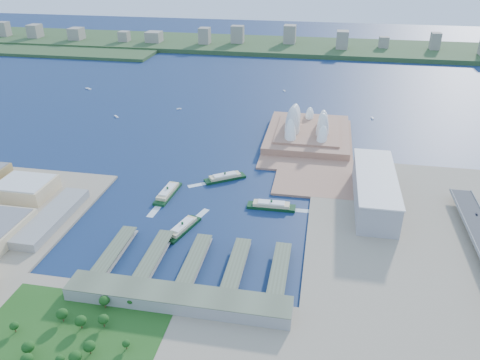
% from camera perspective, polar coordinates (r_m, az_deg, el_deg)
% --- Properties ---
extents(ground, '(3000.00, 3000.00, 0.00)m').
position_cam_1_polar(ground, '(535.63, -4.80, -5.29)').
color(ground, '#0E1F42').
rests_on(ground, ground).
extents(east_land, '(240.00, 500.00, 3.00)m').
position_cam_1_polar(east_land, '(492.14, 22.12, -10.62)').
color(east_land, gray).
rests_on(east_land, ground).
extents(peninsula, '(135.00, 220.00, 3.00)m').
position_cam_1_polar(peninsula, '(750.86, 8.34, 4.59)').
color(peninsula, '#996B54').
rests_on(peninsula, ground).
extents(far_shore, '(2200.00, 260.00, 12.00)m').
position_cam_1_polar(far_shore, '(1447.28, 5.54, 15.94)').
color(far_shore, '#2D4926').
rests_on(far_shore, ground).
extents(opera_house, '(134.00, 180.00, 58.00)m').
position_cam_1_polar(opera_house, '(758.64, 8.38, 7.30)').
color(opera_house, white).
rests_on(opera_house, peninsula).
extents(toaster_building, '(45.00, 155.00, 35.00)m').
position_cam_1_polar(toaster_building, '(583.29, 16.09, -1.13)').
color(toaster_building, gray).
rests_on(toaster_building, east_land).
extents(ferry_wharves, '(184.00, 90.00, 9.30)m').
position_cam_1_polar(ferry_wharves, '(470.57, -5.52, -9.82)').
color(ferry_wharves, '#4F5A44').
rests_on(ferry_wharves, ground).
extents(terminal_building, '(200.00, 28.00, 12.00)m').
position_cam_1_polar(terminal_building, '(423.42, -7.64, -14.14)').
color(terminal_building, gray).
rests_on(terminal_building, south_land).
extents(park, '(150.00, 110.00, 16.00)m').
position_cam_1_polar(park, '(413.04, -20.50, -16.92)').
color(park, '#194714').
rests_on(park, south_land).
extents(far_skyline, '(1900.00, 140.00, 55.00)m').
position_cam_1_polar(far_skyline, '(1421.52, 5.52, 17.11)').
color(far_skyline, gray).
rests_on(far_skyline, far_shore).
extents(ferry_a, '(19.95, 60.85, 11.31)m').
position_cam_1_polar(ferry_a, '(595.29, -8.81, -1.33)').
color(ferry_a, black).
rests_on(ferry_a, ground).
extents(ferry_b, '(54.69, 43.29, 10.64)m').
position_cam_1_polar(ferry_b, '(626.50, -1.84, 0.49)').
color(ferry_b, black).
rests_on(ferry_b, ground).
extents(ferry_c, '(30.10, 57.65, 10.58)m').
position_cam_1_polar(ferry_c, '(522.74, -7.03, -5.63)').
color(ferry_c, black).
rests_on(ferry_c, ground).
extents(ferry_d, '(58.03, 15.43, 10.94)m').
position_cam_1_polar(ferry_d, '(561.50, 3.84, -2.94)').
color(ferry_d, black).
rests_on(ferry_d, ground).
extents(boat_a, '(11.78, 11.85, 2.58)m').
position_cam_1_polar(boat_a, '(885.96, -14.84, 7.51)').
color(boat_a, white).
rests_on(boat_a, ground).
extents(boat_b, '(9.19, 6.94, 2.37)m').
position_cam_1_polar(boat_b, '(905.47, -7.45, 8.61)').
color(boat_b, white).
rests_on(boat_b, ground).
extents(boat_c, '(4.26, 11.39, 2.51)m').
position_cam_1_polar(boat_c, '(881.61, 15.85, 7.28)').
color(boat_c, white).
rests_on(boat_c, ground).
extents(boat_d, '(16.14, 10.01, 2.73)m').
position_cam_1_polar(boat_d, '(1077.70, -18.01, 10.56)').
color(boat_d, white).
rests_on(boat_d, ground).
extents(boat_e, '(6.80, 9.79, 2.31)m').
position_cam_1_polar(boat_e, '(1016.45, 5.43, 10.79)').
color(boat_e, white).
rests_on(boat_e, ground).
extents(car_c, '(2.05, 5.03, 1.46)m').
position_cam_1_polar(car_c, '(583.68, 26.90, -3.74)').
color(car_c, slate).
rests_on(car_c, expressway).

